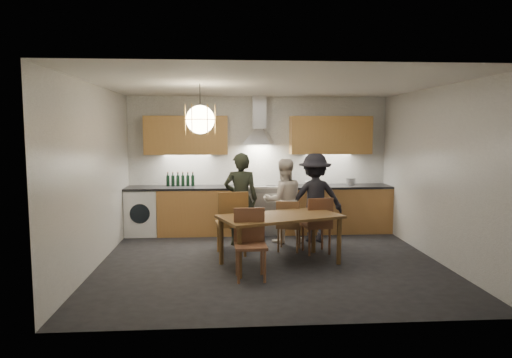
{
  "coord_description": "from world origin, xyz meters",
  "views": [
    {
      "loc": [
        -0.67,
        -6.6,
        1.94
      ],
      "look_at": [
        -0.18,
        0.4,
        1.2
      ],
      "focal_mm": 32.0,
      "sensor_mm": 36.0,
      "label": 1
    }
  ],
  "objects": [
    {
      "name": "chair_front",
      "position": [
        -0.34,
        -0.7,
        0.53
      ],
      "size": [
        0.43,
        0.43,
        0.92
      ],
      "rotation": [
        0.0,
        0.0,
        0.03
      ],
      "color": "brown",
      "rests_on": "ground"
    },
    {
      "name": "room_shell",
      "position": [
        0.0,
        0.0,
        1.71
      ],
      "size": [
        5.02,
        4.52,
        2.61
      ],
      "color": "white",
      "rests_on": "ground"
    },
    {
      "name": "person_right",
      "position": [
        0.91,
        1.2,
        0.78
      ],
      "size": [
        1.02,
        0.61,
        1.55
      ],
      "primitive_type": "imported",
      "rotation": [
        0.0,
        0.0,
        3.18
      ],
      "color": "black",
      "rests_on": "ground"
    },
    {
      "name": "mixing_bowl",
      "position": [
        1.01,
        1.89,
        0.94
      ],
      "size": [
        0.35,
        0.35,
        0.08
      ],
      "primitive_type": "imported",
      "rotation": [
        0.0,
        0.0,
        -0.05
      ],
      "color": "#B3B4B7",
      "rests_on": "counter_run"
    },
    {
      "name": "counter_run",
      "position": [
        0.02,
        1.95,
        0.45
      ],
      "size": [
        5.0,
        0.62,
        0.9
      ],
      "color": "tan",
      "rests_on": "ground"
    },
    {
      "name": "ground",
      "position": [
        0.0,
        0.0,
        0.0
      ],
      "size": [
        5.0,
        5.0,
        0.0
      ],
      "primitive_type": "plane",
      "color": "black",
      "rests_on": "ground"
    },
    {
      "name": "dining_table",
      "position": [
        0.14,
        -0.14,
        0.64
      ],
      "size": [
        1.91,
        1.4,
        0.73
      ],
      "rotation": [
        0.0,
        0.0,
        0.35
      ],
      "color": "brown",
      "rests_on": "ground"
    },
    {
      "name": "stock_pot",
      "position": [
        1.77,
        2.0,
        0.96
      ],
      "size": [
        0.19,
        0.19,
        0.12
      ],
      "primitive_type": "cylinder",
      "rotation": [
        0.0,
        0.0,
        -0.08
      ],
      "color": "#AAAAAD",
      "rests_on": "counter_run"
    },
    {
      "name": "pendant_lamp",
      "position": [
        -1.0,
        -0.1,
        2.1
      ],
      "size": [
        0.43,
        0.43,
        0.7
      ],
      "color": "black",
      "rests_on": "ground"
    },
    {
      "name": "person_mid",
      "position": [
        0.36,
        1.18,
        0.73
      ],
      "size": [
        0.78,
        0.65,
        1.46
      ],
      "primitive_type": "imported",
      "rotation": [
        0.0,
        0.0,
        3.28
      ],
      "color": "beige",
      "rests_on": "ground"
    },
    {
      "name": "range_stove",
      "position": [
        0.0,
        1.94,
        0.44
      ],
      "size": [
        0.9,
        0.6,
        0.92
      ],
      "color": "silver",
      "rests_on": "ground"
    },
    {
      "name": "chair_back_right",
      "position": [
        0.8,
        0.37,
        0.52
      ],
      "size": [
        0.46,
        0.46,
        0.91
      ],
      "rotation": [
        0.0,
        0.0,
        3.28
      ],
      "color": "brown",
      "rests_on": "ground"
    },
    {
      "name": "wall_fixtures",
      "position": [
        0.0,
        2.07,
        1.87
      ],
      "size": [
        4.3,
        0.54,
        1.1
      ],
      "color": "tan",
      "rests_on": "ground"
    },
    {
      "name": "chair_back_left",
      "position": [
        -0.55,
        0.36,
        0.58
      ],
      "size": [
        0.52,
        0.52,
        1.02
      ],
      "rotation": [
        0.0,
        0.0,
        3.27
      ],
      "color": "brown",
      "rests_on": "ground"
    },
    {
      "name": "person_left",
      "position": [
        -0.39,
        1.06,
        0.79
      ],
      "size": [
        0.59,
        0.4,
        1.58
      ],
      "primitive_type": "imported",
      "rotation": [
        0.0,
        0.0,
        3.1
      ],
      "color": "black",
      "rests_on": "ground"
    },
    {
      "name": "wine_bottles",
      "position": [
        -1.5,
        2.05,
        1.03
      ],
      "size": [
        0.53,
        0.06,
        0.26
      ],
      "color": "black",
      "rests_on": "counter_run"
    },
    {
      "name": "chair_back_mid",
      "position": [
        0.36,
        0.56,
        0.48
      ],
      "size": [
        0.47,
        0.47,
        0.83
      ],
      "rotation": [
        0.0,
        0.0,
        2.86
      ],
      "color": "brown",
      "rests_on": "ground"
    }
  ]
}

